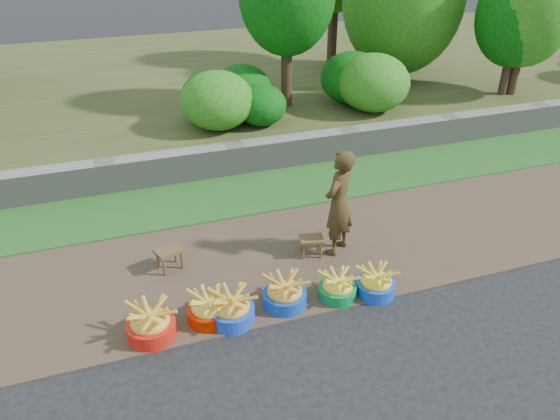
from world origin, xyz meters
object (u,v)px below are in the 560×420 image
object	(u,v)px
basin_d	(285,293)
basin_a	(150,324)
basin_b	(209,309)
basin_f	(376,283)
basin_e	(338,288)
stool_right	(311,241)
vendor_woman	(339,203)
stool_left	(169,253)
basin_c	(232,309)

from	to	relation	value
basin_d	basin_a	bearing A→B (deg)	-178.96
basin_b	basin_f	bearing A→B (deg)	-5.05
basin_e	stool_right	bearing A→B (deg)	88.14
basin_a	stool_right	distance (m)	2.47
basin_b	stool_right	xyz separation A→B (m)	(1.62, 0.85, 0.07)
stool_right	basin_e	bearing A→B (deg)	-91.86
basin_a	stool_right	world-z (taller)	basin_a
vendor_woman	stool_left	bearing A→B (deg)	-45.37
basin_d	basin_f	world-z (taller)	basin_d
basin_f	vendor_woman	xyz separation A→B (m)	(-0.08, 1.03, 0.61)
basin_b	basin_c	world-z (taller)	basin_c
basin_c	vendor_woman	xyz separation A→B (m)	(1.75, 0.94, 0.60)
basin_c	basin_d	size ratio (longest dim) A/B	1.01
vendor_woman	basin_b	bearing A→B (deg)	-14.45
stool_right	basin_b	bearing A→B (deg)	-152.27
basin_d	vendor_woman	distance (m)	1.51
basin_c	stool_right	size ratio (longest dim) A/B	1.48
basin_f	basin_d	bearing A→B (deg)	172.16
basin_b	stool_left	bearing A→B (deg)	103.07
basin_c	vendor_woman	bearing A→B (deg)	28.27
basin_a	basin_b	bearing A→B (deg)	4.58
basin_b	basin_e	xyz separation A→B (m)	(1.59, -0.10, -0.01)
basin_e	basin_f	size ratio (longest dim) A/B	0.96
basin_b	basin_d	bearing A→B (deg)	-1.55
basin_d	basin_e	world-z (taller)	basin_d
stool_right	basin_d	bearing A→B (deg)	-128.41
vendor_woman	basin_d	bearing A→B (deg)	1.70
stool_left	vendor_woman	xyz separation A→B (m)	(2.27, -0.32, 0.52)
basin_c	basin_e	size ratio (longest dim) A/B	1.15
basin_a	vendor_woman	xyz separation A→B (m)	(2.68, 0.90, 0.59)
basin_a	basin_c	xyz separation A→B (m)	(0.92, -0.04, -0.01)
basin_a	basin_f	distance (m)	2.76
stool_right	vendor_woman	size ratio (longest dim) A/B	0.24
basin_d	stool_right	size ratio (longest dim) A/B	1.46
basin_c	vendor_woman	size ratio (longest dim) A/B	0.36
basin_b	stool_right	world-z (taller)	basin_b
basin_c	basin_f	bearing A→B (deg)	-2.82
basin_a	stool_right	xyz separation A→B (m)	(2.30, 0.91, 0.06)
basin_b	stool_left	world-z (taller)	basin_b
vendor_woman	basin_e	bearing A→B (deg)	29.32
basin_d	stool_left	xyz separation A→B (m)	(-1.20, 1.19, 0.08)
basin_b	basin_f	distance (m)	2.08
stool_right	vendor_woman	world-z (taller)	vendor_woman
basin_c	vendor_woman	distance (m)	2.08
basin_f	basin_c	bearing A→B (deg)	177.18
stool_left	basin_f	bearing A→B (deg)	-29.89
basin_e	stool_left	bearing A→B (deg)	145.76
stool_left	vendor_woman	distance (m)	2.35
basin_a	stool_left	distance (m)	1.29
basin_c	basin_d	bearing A→B (deg)	5.73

